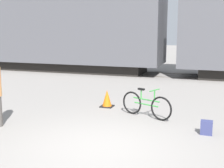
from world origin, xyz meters
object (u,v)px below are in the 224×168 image
(bicycle_green, at_px, (146,105))
(traffic_cone, at_px, (107,99))
(backpack, at_px, (206,128))
(freight_train, at_px, (172,18))

(bicycle_green, bearing_deg, traffic_cone, 152.12)
(backpack, bearing_deg, bicycle_green, 149.56)
(freight_train, distance_m, traffic_cone, 7.99)
(freight_train, height_order, backpack, freight_train)
(backpack, relative_size, traffic_cone, 0.62)
(bicycle_green, height_order, backpack, bicycle_green)
(bicycle_green, distance_m, traffic_cone, 1.64)
(freight_train, xyz_separation_m, bicycle_green, (0.46, -8.20, -2.64))
(bicycle_green, xyz_separation_m, backpack, (1.69, -1.00, -0.19))
(bicycle_green, bearing_deg, freight_train, 93.23)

